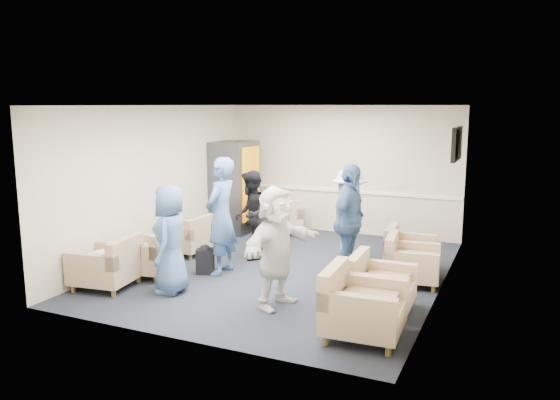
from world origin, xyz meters
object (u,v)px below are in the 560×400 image
at_px(armchair_left_far, 188,238).
at_px(armchair_right_midnear, 378,287).
at_px(armchair_right_midfar, 409,263).
at_px(person_back_right, 349,217).
at_px(person_mid_right, 349,222).
at_px(armchair_left_near, 109,266).
at_px(armchair_left_mid, 150,256).
at_px(armchair_right_near, 358,308).
at_px(person_front_right, 276,247).
at_px(vending_machine, 235,187).
at_px(person_mid_left, 221,216).
at_px(armchair_right_far, 407,252).
at_px(person_back_left, 251,215).
at_px(armchair_corner, 283,219).
at_px(person_front_left, 171,239).

xyz_separation_m(armchair_left_far, armchair_right_midnear, (3.86, -1.30, 0.02)).
distance_m(armchair_right_midfar, person_back_right, 1.42).
bearing_deg(armchair_left_far, armchair_right_midfar, 91.79).
bearing_deg(person_mid_right, armchair_left_near, 125.62).
relative_size(armchair_left_mid, armchair_left_far, 1.16).
bearing_deg(person_back_right, armchair_right_near, -169.29).
bearing_deg(person_front_right, armchair_right_midfar, -27.51).
height_order(armchair_right_midnear, person_front_right, person_front_right).
relative_size(armchair_right_near, vending_machine, 0.48).
relative_size(armchair_right_midfar, person_mid_left, 0.47).
bearing_deg(armchair_right_midnear, person_front_right, 105.61).
height_order(armchair_left_mid, vending_machine, vending_machine).
xyz_separation_m(armchair_left_far, person_front_right, (2.56, -1.72, 0.52)).
height_order(armchair_left_far, person_back_right, person_back_right).
xyz_separation_m(armchair_right_far, person_back_left, (-2.68, -0.42, 0.48)).
xyz_separation_m(armchair_left_mid, armchair_right_far, (3.71, 1.97, -0.01)).
bearing_deg(armchair_corner, person_front_left, 65.30).
xyz_separation_m(armchair_left_near, armchair_left_far, (0.03, 2.07, -0.03)).
distance_m(armchair_right_midnear, armchair_right_midfar, 1.30).
xyz_separation_m(armchair_left_far, person_back_right, (2.86, 0.62, 0.52)).
distance_m(armchair_corner, vending_machine, 1.24).
distance_m(person_mid_left, person_front_right, 1.72).
xyz_separation_m(armchair_left_mid, armchair_right_midfar, (3.88, 1.30, -0.00)).
relative_size(armchair_left_near, person_front_right, 0.57).
bearing_deg(person_mid_left, armchair_left_mid, -60.69).
bearing_deg(person_back_right, person_mid_right, -171.23).
height_order(armchair_right_midnear, person_back_right, person_back_right).
height_order(armchair_left_far, armchair_right_midfar, armchair_right_midfar).
xyz_separation_m(armchair_right_near, person_back_right, (-1.00, 2.87, 0.47)).
relative_size(armchair_right_midnear, person_back_right, 0.50).
distance_m(armchair_left_mid, person_mid_right, 3.23).
distance_m(armchair_left_near, person_mid_right, 3.71).
height_order(vending_machine, person_mid_right, vending_machine).
bearing_deg(person_front_right, armchair_left_near, 110.86).
bearing_deg(person_back_left, person_front_left, -29.07).
xyz_separation_m(person_front_left, person_back_left, (0.25, 2.05, -0.00)).
distance_m(armchair_right_near, armchair_right_midfar, 2.24).
xyz_separation_m(armchair_corner, person_back_right, (1.91, -1.56, 0.50)).
height_order(person_mid_left, person_back_left, person_mid_left).
xyz_separation_m(armchair_left_mid, person_back_left, (1.03, 1.55, 0.47)).
distance_m(armchair_right_midnear, armchair_corner, 4.53).
bearing_deg(person_mid_left, armchair_right_midfar, 103.33).
bearing_deg(person_front_left, vending_machine, 176.53).
bearing_deg(person_mid_left, armchair_left_far, -124.01).
relative_size(person_back_right, person_mid_right, 0.91).
relative_size(armchair_right_near, armchair_right_midfar, 1.06).
bearing_deg(person_front_left, armchair_left_far, -171.64).
bearing_deg(armchair_left_mid, armchair_right_midfar, 99.59).
distance_m(armchair_corner, person_mid_left, 2.99).
xyz_separation_m(armchair_right_midnear, person_back_left, (-2.68, 1.53, 0.47)).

